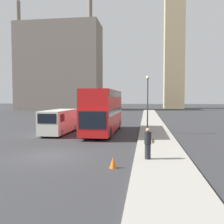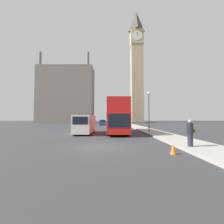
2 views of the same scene
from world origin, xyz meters
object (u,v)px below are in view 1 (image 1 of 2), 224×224
at_px(white_van, 59,121).
at_px(clock_tower, 174,11).
at_px(pedestrian, 148,143).
at_px(street_lamp, 148,95).
at_px(red_double_decker_bus, 104,109).
at_px(parked_sedan, 107,112).

bearing_deg(white_van, clock_tower, 75.00).
bearing_deg(pedestrian, white_van, 131.39).
bearing_deg(street_lamp, clock_tower, 81.86).
relative_size(red_double_decker_bus, pedestrian, 6.25).
bearing_deg(parked_sedan, clock_tower, 66.87).
height_order(clock_tower, white_van, clock_tower).
relative_size(white_van, street_lamp, 1.13).
bearing_deg(parked_sedan, white_van, -91.40).
relative_size(pedestrian, street_lamp, 0.31).
relative_size(clock_tower, red_double_decker_bus, 6.17).
distance_m(red_double_decker_bus, parked_sedan, 25.38).
height_order(red_double_decker_bus, street_lamp, street_lamp).
distance_m(clock_tower, pedestrian, 83.35).
height_order(red_double_decker_bus, parked_sedan, red_double_decker_bus).
relative_size(clock_tower, parked_sedan, 15.13).
bearing_deg(street_lamp, parked_sedan, 107.28).
bearing_deg(street_lamp, white_van, -172.26).
distance_m(street_lamp, parked_sedan, 26.55).
relative_size(street_lamp, parked_sedan, 1.26).
xyz_separation_m(white_van, pedestrian, (8.44, -9.58, -0.25)).
relative_size(clock_tower, pedestrian, 38.55).
height_order(white_van, pedestrian, white_van).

